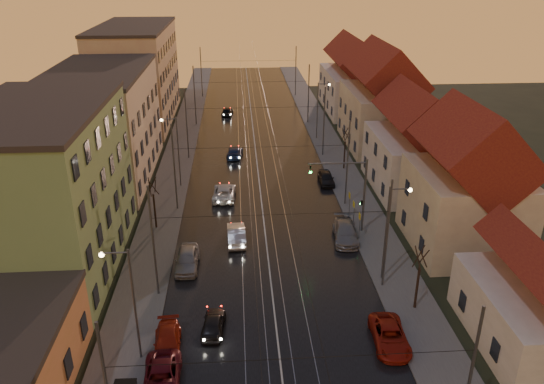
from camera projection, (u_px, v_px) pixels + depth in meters
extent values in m
plane|color=black|center=(282.00, 375.00, 32.44)|extent=(160.00, 160.00, 0.00)
cube|color=black|center=(256.00, 154.00, 68.96)|extent=(16.00, 120.00, 0.04)
cube|color=#4C4C4C|center=(179.00, 156.00, 68.32)|extent=(4.00, 120.00, 0.15)
cube|color=#4C4C4C|center=(332.00, 152.00, 69.55)|extent=(4.00, 120.00, 0.15)
cube|color=gray|center=(239.00, 155.00, 68.81)|extent=(0.06, 120.00, 0.03)
cube|color=gray|center=(250.00, 154.00, 68.90)|extent=(0.06, 120.00, 0.03)
cube|color=gray|center=(262.00, 154.00, 68.99)|extent=(0.06, 120.00, 0.03)
cube|color=gray|center=(273.00, 154.00, 69.08)|extent=(0.06, 120.00, 0.03)
cube|color=#688C59|center=(45.00, 193.00, 41.53)|extent=(10.00, 18.00, 13.00)
cube|color=beige|center=(103.00, 126.00, 60.00)|extent=(10.00, 20.00, 12.00)
cube|color=tan|center=(137.00, 75.00, 81.51)|extent=(10.00, 24.00, 14.00)
cube|color=beige|center=(539.00, 316.00, 34.50)|extent=(8.00, 10.00, 4.00)
cube|color=tan|center=(463.00, 209.00, 45.77)|extent=(8.50, 10.00, 7.00)
pyramid|color=#5E1517|center=(473.00, 150.00, 43.59)|extent=(8.67, 10.20, 3.80)
cube|color=beige|center=(415.00, 162.00, 57.84)|extent=(9.00, 12.00, 6.00)
pyramid|color=#5E1517|center=(420.00, 121.00, 55.99)|extent=(9.18, 12.24, 3.20)
cube|color=tan|center=(381.00, 118.00, 71.24)|extent=(9.00, 14.00, 7.50)
pyramid|color=#5E1517|center=(385.00, 75.00, 68.92)|extent=(9.18, 14.28, 4.00)
cube|color=beige|center=(353.00, 91.00, 87.87)|extent=(9.00, 16.00, 6.50)
pyramid|color=#5E1517|center=(355.00, 61.00, 85.86)|extent=(9.18, 16.32, 3.50)
cylinder|color=#595B60|center=(469.00, 383.00, 25.68)|extent=(0.16, 0.16, 9.00)
cylinder|color=#595B60|center=(153.00, 243.00, 38.32)|extent=(0.16, 0.16, 9.00)
cylinder|color=#595B60|center=(387.00, 235.00, 39.37)|extent=(0.16, 0.16, 9.00)
cylinder|color=#595B60|center=(174.00, 168.00, 52.02)|extent=(0.16, 0.16, 9.00)
cylinder|color=#595B60|center=(347.00, 164.00, 53.07)|extent=(0.16, 0.16, 9.00)
cylinder|color=#595B60|center=(187.00, 125.00, 65.71)|extent=(0.16, 0.16, 9.00)
cylinder|color=#595B60|center=(324.00, 122.00, 66.77)|extent=(0.16, 0.16, 9.00)
cylinder|color=#595B60|center=(195.00, 96.00, 79.41)|extent=(0.16, 0.16, 9.00)
cylinder|color=#595B60|center=(309.00, 94.00, 80.46)|extent=(0.16, 0.16, 9.00)
cylinder|color=#595B60|center=(201.00, 73.00, 95.85)|extent=(0.16, 0.16, 9.00)
cylinder|color=#595B60|center=(296.00, 71.00, 96.90)|extent=(0.16, 0.16, 9.00)
cylinder|color=#595B60|center=(135.00, 307.00, 32.12)|extent=(0.14, 0.14, 8.00)
cylinder|color=#595B60|center=(114.00, 253.00, 30.54)|extent=(1.60, 0.10, 0.10)
sphere|color=#FFD88C|center=(102.00, 255.00, 30.53)|extent=(0.32, 0.32, 0.32)
cylinder|color=#595B60|center=(386.00, 235.00, 40.50)|extent=(0.14, 0.14, 8.00)
cylinder|color=#595B60|center=(401.00, 189.00, 39.02)|extent=(1.60, 0.10, 0.10)
sphere|color=#FFD88C|center=(410.00, 190.00, 39.10)|extent=(0.32, 0.32, 0.32)
cylinder|color=#595B60|center=(178.00, 153.00, 57.68)|extent=(0.14, 0.14, 8.00)
cylinder|color=#595B60|center=(168.00, 119.00, 56.10)|extent=(1.60, 0.10, 0.10)
sphere|color=#FFD88C|center=(162.00, 120.00, 56.10)|extent=(0.32, 0.32, 0.32)
cylinder|color=#595B60|center=(317.00, 111.00, 73.37)|extent=(0.14, 0.14, 8.00)
cylinder|color=#595B60|center=(324.00, 84.00, 71.89)|extent=(1.60, 0.10, 0.10)
sphere|color=#FFD88C|center=(329.00, 85.00, 71.97)|extent=(0.32, 0.32, 0.32)
cylinder|color=#595B60|center=(364.00, 197.00, 47.98)|extent=(0.20, 0.20, 7.20)
cylinder|color=#595B60|center=(338.00, 163.00, 46.49)|extent=(5.20, 0.14, 0.14)
imported|color=black|center=(310.00, 170.00, 46.58)|extent=(0.15, 0.18, 0.90)
sphere|color=#19FF3F|center=(310.00, 172.00, 46.53)|extent=(0.20, 0.20, 0.20)
cylinder|color=black|center=(155.00, 212.00, 49.37)|extent=(0.18, 0.18, 3.50)
cylinder|color=black|center=(155.00, 186.00, 48.44)|extent=(0.37, 0.92, 1.61)
cylinder|color=black|center=(152.00, 185.00, 48.55)|extent=(0.91, 0.40, 1.61)
cylinder|color=black|center=(150.00, 187.00, 48.25)|extent=(0.37, 0.92, 1.61)
cylinder|color=black|center=(154.00, 187.00, 48.16)|extent=(0.84, 0.54, 1.62)
cylinder|color=black|center=(417.00, 289.00, 37.84)|extent=(0.18, 0.18, 3.50)
cylinder|color=black|center=(424.00, 257.00, 36.90)|extent=(0.37, 0.92, 1.61)
cylinder|color=black|center=(419.00, 256.00, 37.02)|extent=(0.91, 0.40, 1.61)
cylinder|color=black|center=(418.00, 258.00, 36.72)|extent=(0.37, 0.92, 1.61)
cylinder|color=black|center=(424.00, 259.00, 36.62)|extent=(0.84, 0.54, 1.62)
cylinder|color=black|center=(344.00, 156.00, 63.42)|extent=(0.18, 0.18, 3.50)
cylinder|color=black|center=(347.00, 135.00, 62.48)|extent=(0.37, 0.92, 1.61)
cylinder|color=black|center=(345.00, 135.00, 62.60)|extent=(0.91, 0.40, 1.61)
cylinder|color=black|center=(344.00, 136.00, 62.30)|extent=(0.37, 0.92, 1.61)
cylinder|color=black|center=(347.00, 136.00, 62.20)|extent=(0.84, 0.54, 1.62)
imported|color=black|center=(213.00, 323.00, 36.02)|extent=(1.79, 3.73, 1.23)
imported|color=#A2A3A7|center=(236.00, 234.00, 47.43)|extent=(1.75, 4.57, 1.49)
imported|color=silver|center=(224.00, 192.00, 56.06)|extent=(2.55, 5.09, 1.38)
imported|color=navy|center=(235.00, 152.00, 67.87)|extent=(2.31, 4.64, 1.29)
imported|color=black|center=(227.00, 111.00, 85.98)|extent=(2.08, 4.11, 1.34)
imported|color=#4D0D17|center=(162.00, 379.00, 31.23)|extent=(2.38, 4.81, 1.31)
imported|color=maroon|center=(167.00, 342.00, 34.28)|extent=(1.99, 4.31, 1.22)
imported|color=#929397|center=(187.00, 259.00, 43.42)|extent=(1.90, 4.58, 1.55)
imported|color=maroon|center=(390.00, 336.00, 34.76)|extent=(2.37, 4.77, 1.30)
imported|color=gray|center=(345.00, 232.00, 47.81)|extent=(2.57, 5.29, 1.48)
imported|color=black|center=(326.00, 178.00, 59.77)|extent=(1.66, 4.05, 1.37)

